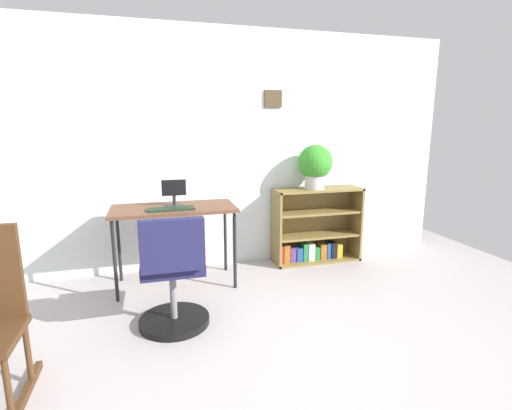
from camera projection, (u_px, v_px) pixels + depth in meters
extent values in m
plane|color=#A79F9D|center=(278.00, 396.00, 2.09)|extent=(6.24, 6.24, 0.00)
cube|color=silver|center=(212.00, 151.00, 3.87)|extent=(5.20, 0.10, 2.40)
cube|color=#463822|center=(273.00, 99.00, 3.86)|extent=(0.18, 0.02, 0.17)
cube|color=brown|center=(174.00, 209.00, 3.41)|extent=(1.10, 0.53, 0.03)
cylinder|color=black|center=(115.00, 261.00, 3.14)|extent=(0.03, 0.03, 0.71)
cylinder|color=black|center=(235.00, 251.00, 3.40)|extent=(0.03, 0.03, 0.71)
cylinder|color=black|center=(119.00, 245.00, 3.56)|extent=(0.03, 0.03, 0.71)
cylinder|color=black|center=(225.00, 237.00, 3.83)|extent=(0.03, 0.03, 0.71)
cylinder|color=#262628|center=(175.00, 205.00, 3.45)|extent=(0.15, 0.15, 0.01)
cylinder|color=#262628|center=(174.00, 200.00, 3.44)|extent=(0.03, 0.03, 0.09)
cube|color=black|center=(174.00, 188.00, 3.41)|extent=(0.22, 0.02, 0.14)
cube|color=#1D2E1D|center=(171.00, 209.00, 3.28)|extent=(0.40, 0.14, 0.02)
cylinder|color=black|center=(175.00, 321.00, 2.84)|extent=(0.52, 0.52, 0.05)
cylinder|color=slate|center=(173.00, 293.00, 2.80)|extent=(0.05, 0.05, 0.39)
cube|color=#1D1E45|center=(172.00, 263.00, 2.75)|extent=(0.44, 0.44, 0.08)
cube|color=#1D1E45|center=(172.00, 245.00, 2.47)|extent=(0.42, 0.07, 0.35)
cube|color=#442A15|center=(23.00, 399.00, 2.03)|extent=(0.04, 0.64, 0.04)
cylinder|color=#442A15|center=(8.00, 388.00, 1.84)|extent=(0.03, 0.03, 0.34)
cylinder|color=#442A15|center=(28.00, 351.00, 2.14)|extent=(0.03, 0.03, 0.34)
cube|color=olive|center=(276.00, 228.00, 3.98)|extent=(0.02, 0.30, 0.80)
cube|color=olive|center=(355.00, 222.00, 4.22)|extent=(0.02, 0.30, 0.80)
cube|color=olive|center=(318.00, 190.00, 4.02)|extent=(0.95, 0.30, 0.02)
cube|color=olive|center=(316.00, 259.00, 4.18)|extent=(0.95, 0.30, 0.02)
cube|color=olive|center=(312.00, 222.00, 4.23)|extent=(0.95, 0.02, 0.80)
cube|color=olive|center=(317.00, 235.00, 4.12)|extent=(0.90, 0.28, 0.02)
cube|color=olive|center=(317.00, 212.00, 4.07)|extent=(0.90, 0.28, 0.02)
cube|color=#B22D28|center=(280.00, 253.00, 4.04)|extent=(0.04, 0.12, 0.20)
cube|color=#99591E|center=(286.00, 253.00, 4.05)|extent=(0.07, 0.12, 0.20)
cube|color=#593372|center=(292.00, 254.00, 4.08)|extent=(0.07, 0.11, 0.16)
cube|color=#1E478C|center=(298.00, 254.00, 4.10)|extent=(0.07, 0.12, 0.15)
cube|color=#237238|center=(304.00, 251.00, 4.11)|extent=(0.06, 0.12, 0.19)
cube|color=beige|center=(310.00, 251.00, 4.13)|extent=(0.07, 0.13, 0.19)
cube|color=#237238|center=(315.00, 252.00, 4.15)|extent=(0.06, 0.13, 0.14)
cube|color=#99591E|center=(322.00, 251.00, 4.17)|extent=(0.07, 0.12, 0.16)
cube|color=#1E478C|center=(327.00, 250.00, 4.18)|extent=(0.04, 0.12, 0.17)
cube|color=black|center=(332.00, 249.00, 4.20)|extent=(0.07, 0.12, 0.18)
cube|color=#B79323|center=(338.00, 250.00, 4.22)|extent=(0.06, 0.12, 0.15)
cylinder|color=#B7B2A8|center=(315.00, 182.00, 3.97)|extent=(0.20, 0.20, 0.14)
sphere|color=#338B27|center=(315.00, 162.00, 3.93)|extent=(0.36, 0.36, 0.36)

